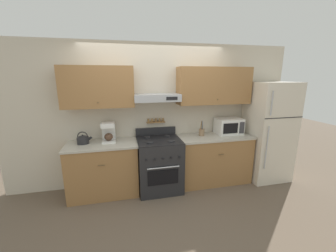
{
  "coord_description": "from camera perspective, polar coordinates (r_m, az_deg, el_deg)",
  "views": [
    {
      "loc": [
        -0.61,
        -3.07,
        1.98
      ],
      "look_at": [
        0.16,
        0.25,
        1.15
      ],
      "focal_mm": 22.0,
      "sensor_mm": 36.0,
      "label": 1
    }
  ],
  "objects": [
    {
      "name": "counter_right",
      "position": [
        4.06,
        12.4,
        -8.78
      ],
      "size": [
        1.36,
        0.61,
        0.9
      ],
      "color": "olive",
      "rests_on": "ground_plane"
    },
    {
      "name": "refrigerator",
      "position": [
        4.43,
        25.94,
        -1.37
      ],
      "size": [
        0.77,
        0.73,
        1.88
      ],
      "color": "beige",
      "rests_on": "ground_plane"
    },
    {
      "name": "tea_kettle",
      "position": [
        3.65,
        -22.48,
        -3.43
      ],
      "size": [
        0.24,
        0.19,
        0.2
      ],
      "color": "#232326",
      "rests_on": "counter_left"
    },
    {
      "name": "stove_range",
      "position": [
        3.7,
        -2.45,
        -10.5
      ],
      "size": [
        0.74,
        0.71,
        1.06
      ],
      "color": "#232326",
      "rests_on": "ground_plane"
    },
    {
      "name": "ground_plane",
      "position": [
        3.7,
        -1.59,
        -18.72
      ],
      "size": [
        16.0,
        16.0,
        0.0
      ],
      "primitive_type": "plane",
      "color": "brown"
    },
    {
      "name": "microwave",
      "position": [
        4.1,
        16.46,
        -0.01
      ],
      "size": [
        0.48,
        0.35,
        0.3
      ],
      "color": "white",
      "rests_on": "counter_right"
    },
    {
      "name": "utensil_crock",
      "position": [
        3.87,
        9.29,
        -1.62
      ],
      "size": [
        0.1,
        0.1,
        0.28
      ],
      "color": "#8E7051",
      "rests_on": "counter_right"
    },
    {
      "name": "wall_back",
      "position": [
        3.73,
        -2.78,
        5.58
      ],
      "size": [
        5.2,
        0.46,
        2.55
      ],
      "color": "beige",
      "rests_on": "ground_plane"
    },
    {
      "name": "coffee_maker",
      "position": [
        3.6,
        -16.15,
        -1.58
      ],
      "size": [
        0.22,
        0.25,
        0.33
      ],
      "color": "white",
      "rests_on": "counter_left"
    },
    {
      "name": "counter_left",
      "position": [
        3.72,
        -17.4,
        -11.25
      ],
      "size": [
        1.15,
        0.61,
        0.9
      ],
      "color": "olive",
      "rests_on": "ground_plane"
    }
  ]
}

